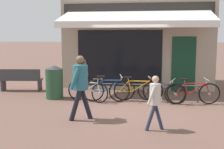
# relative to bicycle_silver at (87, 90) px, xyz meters

# --- Properties ---
(ground_plane) EXTENTS (160.00, 160.00, 0.00)m
(ground_plane) POSITION_rel_bicycle_silver_xyz_m (1.33, -0.71, -0.35)
(ground_plane) COLOR brown
(shop_front) EXTENTS (6.05, 4.65, 5.60)m
(shop_front) POSITION_rel_bicycle_silver_xyz_m (1.48, 3.62, 2.45)
(shop_front) COLOR tan
(shop_front) RESTS_ON ground_plane
(bike_rack_rail) EXTENTS (3.95, 0.04, 0.57)m
(bike_rack_rail) POSITION_rel_bicycle_silver_xyz_m (1.65, 0.20, 0.13)
(bike_rack_rail) COLOR #47494F
(bike_rack_rail) RESTS_ON ground_plane
(bicycle_silver) EXTENTS (1.55, 0.80, 0.81)m
(bicycle_silver) POSITION_rel_bicycle_silver_xyz_m (0.00, 0.00, 0.00)
(bicycle_silver) COLOR black
(bicycle_silver) RESTS_ON ground_plane
(bicycle_blue) EXTENTS (1.71, 0.59, 0.86)m
(bicycle_blue) POSITION_rel_bicycle_silver_xyz_m (0.71, 0.03, 0.04)
(bicycle_blue) COLOR black
(bicycle_blue) RESTS_ON ground_plane
(bicycle_orange) EXTENTS (1.77, 0.54, 0.83)m
(bicycle_orange) POSITION_rel_bicycle_silver_xyz_m (1.59, 0.13, 0.02)
(bicycle_orange) COLOR black
(bicycle_orange) RESTS_ON ground_plane
(bicycle_black) EXTENTS (1.58, 0.82, 0.81)m
(bicycle_black) POSITION_rel_bicycle_silver_xyz_m (2.39, 0.10, 0.00)
(bicycle_black) COLOR black
(bicycle_black) RESTS_ON ground_plane
(bicycle_red) EXTENTS (1.74, 0.52, 0.82)m
(bicycle_red) POSITION_rel_bicycle_silver_xyz_m (3.35, -0.01, 0.02)
(bicycle_red) COLOR black
(bicycle_red) RESTS_ON ground_plane
(pedestrian_adult) EXTENTS (0.57, 0.64, 1.67)m
(pedestrian_adult) POSITION_rel_bicycle_silver_xyz_m (0.31, -2.06, 0.66)
(pedestrian_adult) COLOR black
(pedestrian_adult) RESTS_ON ground_plane
(pedestrian_child) EXTENTS (0.43, 0.39, 1.27)m
(pedestrian_child) POSITION_rel_bicycle_silver_xyz_m (2.17, -2.61, 0.42)
(pedestrian_child) COLOR #282D47
(pedestrian_child) RESTS_ON ground_plane
(litter_bin) EXTENTS (0.59, 0.59, 1.13)m
(litter_bin) POSITION_rel_bicycle_silver_xyz_m (-1.20, 0.21, 0.22)
(litter_bin) COLOR #23472D
(litter_bin) RESTS_ON ground_plane
(park_bench) EXTENTS (1.64, 0.62, 0.87)m
(park_bench) POSITION_rel_bicycle_silver_xyz_m (-2.92, 1.23, 0.12)
(park_bench) COLOR #38383D
(park_bench) RESTS_ON ground_plane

